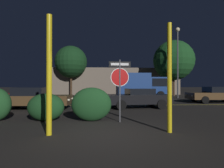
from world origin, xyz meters
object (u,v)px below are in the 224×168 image
at_px(passing_car_3, 216,95).
at_px(delivery_truck, 143,85).
at_px(yellow_pole_left, 49,75).
at_px(tree_1, 174,60).
at_px(street_lamp, 178,51).
at_px(tree_0, 71,62).
at_px(passing_car_1, 33,98).
at_px(hedge_bush_1, 46,107).
at_px(stop_sign, 120,78).
at_px(passing_car_2, 138,98).
at_px(yellow_pole_right, 169,77).
at_px(hedge_bush_2, 91,104).

bearing_deg(passing_car_3, delivery_truck, 42.42).
distance_m(yellow_pole_left, tree_1, 21.80).
distance_m(delivery_truck, street_lamp, 5.64).
bearing_deg(yellow_pole_left, tree_1, 57.79).
relative_size(passing_car_3, tree_0, 0.64).
bearing_deg(passing_car_1, tree_1, 133.63).
bearing_deg(tree_0, street_lamp, -25.64).
bearing_deg(street_lamp, passing_car_1, -146.48).
relative_size(passing_car_3, delivery_truck, 0.79).
bearing_deg(street_lamp, hedge_bush_1, -132.02).
bearing_deg(hedge_bush_1, street_lamp, 47.98).
bearing_deg(stop_sign, passing_car_1, 138.73).
distance_m(stop_sign, passing_car_3, 11.78).
height_order(passing_car_2, tree_0, tree_0).
distance_m(yellow_pole_left, passing_car_2, 7.28).
bearing_deg(tree_1, hedge_bush_1, -127.18).
height_order(yellow_pole_right, street_lamp, street_lamp).
distance_m(yellow_pole_right, tree_1, 20.04).
bearing_deg(passing_car_3, passing_car_1, 103.43).
xyz_separation_m(yellow_pole_right, hedge_bush_2, (-2.55, 1.90, -1.03)).
distance_m(hedge_bush_1, passing_car_2, 6.10).
distance_m(hedge_bush_1, hedge_bush_2, 1.90).
bearing_deg(passing_car_2, hedge_bush_1, 124.16).
xyz_separation_m(yellow_pole_left, tree_0, (-2.97, 20.89, 3.15)).
distance_m(passing_car_1, delivery_truck, 12.66).
bearing_deg(delivery_truck, passing_car_3, 39.48).
height_order(hedge_bush_2, tree_1, tree_1).
relative_size(hedge_bush_2, tree_1, 0.21).
bearing_deg(street_lamp, hedge_bush_2, -126.51).
bearing_deg(passing_car_1, hedge_bush_2, 47.36).
relative_size(yellow_pole_left, tree_0, 0.49).
height_order(passing_car_1, passing_car_3, passing_car_3).
distance_m(hedge_bush_2, delivery_truck, 13.73).
relative_size(hedge_bush_1, passing_car_3, 0.32).
height_order(hedge_bush_1, street_lamp, street_lamp).
xyz_separation_m(passing_car_1, tree_0, (-0.27, 15.09, 4.26)).
distance_m(stop_sign, passing_car_2, 4.76).
height_order(hedge_bush_1, hedge_bush_2, hedge_bush_2).
bearing_deg(hedge_bush_1, tree_1, 52.82).
height_order(passing_car_1, tree_1, tree_1).
bearing_deg(street_lamp, stop_sign, -122.38).
bearing_deg(yellow_pole_right, tree_0, 107.73).
bearing_deg(stop_sign, street_lamp, 55.93).
height_order(passing_car_3, delivery_truck, delivery_truck).
height_order(passing_car_1, passing_car_2, passing_car_1).
distance_m(stop_sign, yellow_pole_right, 2.14).
distance_m(street_lamp, tree_0, 14.83).
xyz_separation_m(yellow_pole_left, yellow_pole_right, (3.69, 0.08, -0.07)).
distance_m(passing_car_2, street_lamp, 11.68).
bearing_deg(yellow_pole_right, passing_car_1, 138.07).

